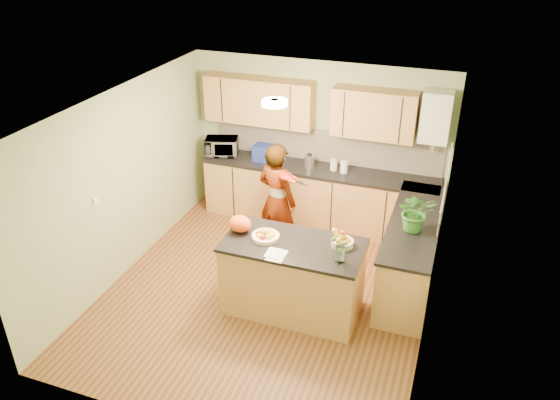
% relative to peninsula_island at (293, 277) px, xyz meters
% --- Properties ---
extents(floor, '(4.50, 4.50, 0.00)m').
position_rel_peninsula_island_xyz_m(floor, '(-0.42, 0.21, -0.48)').
color(floor, '#563318').
rests_on(floor, ground).
extents(ceiling, '(4.00, 4.50, 0.02)m').
position_rel_peninsula_island_xyz_m(ceiling, '(-0.42, 0.21, 2.02)').
color(ceiling, silver).
rests_on(ceiling, wall_back).
extents(wall_back, '(4.00, 0.02, 2.50)m').
position_rel_peninsula_island_xyz_m(wall_back, '(-0.42, 2.46, 0.77)').
color(wall_back, '#94AC7B').
rests_on(wall_back, floor).
extents(wall_front, '(4.00, 0.02, 2.50)m').
position_rel_peninsula_island_xyz_m(wall_front, '(-0.42, -2.04, 0.77)').
color(wall_front, '#94AC7B').
rests_on(wall_front, floor).
extents(wall_left, '(0.02, 4.50, 2.50)m').
position_rel_peninsula_island_xyz_m(wall_left, '(-2.42, 0.21, 0.77)').
color(wall_left, '#94AC7B').
rests_on(wall_left, floor).
extents(wall_right, '(0.02, 4.50, 2.50)m').
position_rel_peninsula_island_xyz_m(wall_right, '(1.58, 0.21, 0.77)').
color(wall_right, '#94AC7B').
rests_on(wall_right, floor).
extents(back_counter, '(3.64, 0.62, 0.94)m').
position_rel_peninsula_island_xyz_m(back_counter, '(-0.32, 2.16, -0.01)').
color(back_counter, tan).
rests_on(back_counter, floor).
extents(right_counter, '(0.62, 2.24, 0.94)m').
position_rel_peninsula_island_xyz_m(right_counter, '(1.28, 1.06, -0.01)').
color(right_counter, tan).
rests_on(right_counter, floor).
extents(splashback, '(3.60, 0.02, 0.52)m').
position_rel_peninsula_island_xyz_m(splashback, '(-0.32, 2.44, 0.72)').
color(splashback, silver).
rests_on(splashback, back_counter).
extents(upper_cabinets, '(3.20, 0.34, 0.70)m').
position_rel_peninsula_island_xyz_m(upper_cabinets, '(-0.59, 2.29, 1.37)').
color(upper_cabinets, tan).
rests_on(upper_cabinets, wall_back).
extents(boiler, '(0.40, 0.30, 0.86)m').
position_rel_peninsula_island_xyz_m(boiler, '(1.28, 2.30, 1.42)').
color(boiler, white).
rests_on(boiler, wall_back).
extents(window_right, '(0.01, 1.30, 1.05)m').
position_rel_peninsula_island_xyz_m(window_right, '(1.58, 0.81, 1.07)').
color(window_right, white).
rests_on(window_right, wall_right).
extents(light_switch, '(0.02, 0.09, 0.09)m').
position_rel_peninsula_island_xyz_m(light_switch, '(-2.40, -0.39, 0.82)').
color(light_switch, white).
rests_on(light_switch, wall_left).
extents(ceiling_lamp, '(0.30, 0.30, 0.07)m').
position_rel_peninsula_island_xyz_m(ceiling_lamp, '(-0.42, 0.51, 1.98)').
color(ceiling_lamp, '#FFEABF').
rests_on(ceiling_lamp, ceiling).
extents(peninsula_island, '(1.66, 0.85, 0.95)m').
position_rel_peninsula_island_xyz_m(peninsula_island, '(0.00, 0.00, 0.00)').
color(peninsula_island, tan).
rests_on(peninsula_island, floor).
extents(fruit_dish, '(0.33, 0.33, 0.12)m').
position_rel_peninsula_island_xyz_m(fruit_dish, '(-0.35, 0.00, 0.52)').
color(fruit_dish, '#F5E5C4').
rests_on(fruit_dish, peninsula_island).
extents(orange_bowl, '(0.26, 0.26, 0.15)m').
position_rel_peninsula_island_xyz_m(orange_bowl, '(0.55, 0.15, 0.54)').
color(orange_bowl, '#F5E5C4').
rests_on(orange_bowl, peninsula_island).
extents(flower_vase, '(0.24, 0.24, 0.45)m').
position_rel_peninsula_island_xyz_m(flower_vase, '(0.60, -0.18, 0.77)').
color(flower_vase, silver).
rests_on(flower_vase, peninsula_island).
extents(orange_bag, '(0.33, 0.30, 0.21)m').
position_rel_peninsula_island_xyz_m(orange_bag, '(-0.70, 0.05, 0.58)').
color(orange_bag, '#F55114').
rests_on(orange_bag, peninsula_island).
extents(papers, '(0.20, 0.27, 0.01)m').
position_rel_peninsula_island_xyz_m(papers, '(-0.10, -0.30, 0.48)').
color(papers, white).
rests_on(papers, peninsula_island).
extents(violinist, '(0.71, 0.59, 1.68)m').
position_rel_peninsula_island_xyz_m(violinist, '(-0.62, 1.15, 0.36)').
color(violinist, '#EEBD91').
rests_on(violinist, floor).
extents(violin, '(0.62, 0.54, 0.16)m').
position_rel_peninsula_island_xyz_m(violin, '(-0.42, 0.93, 0.87)').
color(violin, '#570B05').
rests_on(violin, violinist).
extents(microwave, '(0.58, 0.47, 0.28)m').
position_rel_peninsula_island_xyz_m(microwave, '(-1.92, 2.15, 0.60)').
color(microwave, white).
rests_on(microwave, back_counter).
extents(blue_box, '(0.33, 0.25, 0.26)m').
position_rel_peninsula_island_xyz_m(blue_box, '(-1.20, 2.16, 0.59)').
color(blue_box, navy).
rests_on(blue_box, back_counter).
extents(kettle, '(0.15, 0.15, 0.28)m').
position_rel_peninsula_island_xyz_m(kettle, '(-0.45, 2.13, 0.58)').
color(kettle, silver).
rests_on(kettle, back_counter).
extents(jar_cream, '(0.11, 0.11, 0.17)m').
position_rel_peninsula_island_xyz_m(jar_cream, '(-0.09, 2.18, 0.55)').
color(jar_cream, '#F5E5C4').
rests_on(jar_cream, back_counter).
extents(jar_white, '(0.15, 0.15, 0.18)m').
position_rel_peninsula_island_xyz_m(jar_white, '(0.08, 2.14, 0.55)').
color(jar_white, white).
rests_on(jar_white, back_counter).
extents(potted_plant, '(0.53, 0.48, 0.50)m').
position_rel_peninsula_island_xyz_m(potted_plant, '(1.28, 0.81, 0.71)').
color(potted_plant, '#367D29').
rests_on(potted_plant, right_counter).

